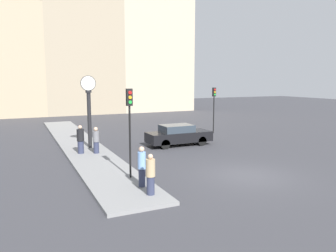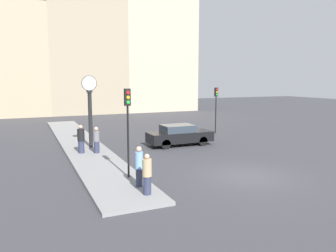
# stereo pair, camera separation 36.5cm
# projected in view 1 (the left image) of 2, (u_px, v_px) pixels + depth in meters

# --- Properties ---
(ground_plane) EXTENTS (120.00, 120.00, 0.00)m
(ground_plane) POSITION_uv_depth(u_px,v_px,m) (248.00, 175.00, 15.75)
(ground_plane) COLOR #38383D
(sidewalk_corner) EXTENTS (2.70, 26.15, 0.14)m
(sidewalk_corner) POSITION_uv_depth(u_px,v_px,m) (79.00, 144.00, 23.14)
(sidewalk_corner) COLOR gray
(sidewalk_corner) RESTS_ON ground_plane
(building_row) EXTENTS (28.71, 5.00, 16.87)m
(building_row) POSITION_uv_depth(u_px,v_px,m) (98.00, 56.00, 44.74)
(building_row) COLOR tan
(building_row) RESTS_ON ground_plane
(sedan_car) EXTENTS (4.55, 1.74, 1.46)m
(sedan_car) POSITION_uv_depth(u_px,v_px,m) (178.00, 135.00, 22.92)
(sedan_car) COLOR black
(sedan_car) RESTS_ON ground_plane
(traffic_light_near) EXTENTS (0.26, 0.24, 4.04)m
(traffic_light_near) POSITION_uv_depth(u_px,v_px,m) (130.00, 115.00, 14.56)
(traffic_light_near) COLOR black
(traffic_light_near) RESTS_ON sidewalk_corner
(traffic_light_far) EXTENTS (0.26, 0.24, 3.93)m
(traffic_light_far) POSITION_uv_depth(u_px,v_px,m) (214.00, 101.00, 27.98)
(traffic_light_far) COLOR black
(traffic_light_far) RESTS_ON ground_plane
(street_clock) EXTENTS (0.98, 0.33, 4.70)m
(street_clock) POSITION_uv_depth(u_px,v_px,m) (89.00, 109.00, 21.29)
(street_clock) COLOR black
(street_clock) RESTS_ON sidewalk_corner
(pedestrian_tan_coat) EXTENTS (0.37, 0.37, 1.61)m
(pedestrian_tan_coat) POSITION_uv_depth(u_px,v_px,m) (150.00, 175.00, 12.61)
(pedestrian_tan_coat) COLOR #2D334C
(pedestrian_tan_coat) RESTS_ON sidewalk_corner
(pedestrian_blue_stripe) EXTENTS (0.33, 0.33, 1.70)m
(pedestrian_blue_stripe) POSITION_uv_depth(u_px,v_px,m) (142.00, 166.00, 13.57)
(pedestrian_blue_stripe) COLOR #2D334C
(pedestrian_blue_stripe) RESTS_ON sidewalk_corner
(pedestrian_black_jacket) EXTENTS (0.43, 0.43, 1.72)m
(pedestrian_black_jacket) POSITION_uv_depth(u_px,v_px,m) (81.00, 140.00, 19.77)
(pedestrian_black_jacket) COLOR #2D334C
(pedestrian_black_jacket) RESTS_ON sidewalk_corner
(pedestrian_grey_jacket) EXTENTS (0.39, 0.39, 1.61)m
(pedestrian_grey_jacket) POSITION_uv_depth(u_px,v_px,m) (96.00, 140.00, 19.81)
(pedestrian_grey_jacket) COLOR #2D334C
(pedestrian_grey_jacket) RESTS_ON sidewalk_corner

